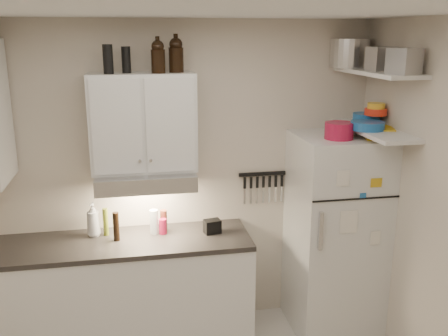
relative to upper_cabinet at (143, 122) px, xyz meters
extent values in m
cube|color=white|center=(0.30, -1.33, 0.78)|extent=(3.20, 3.00, 0.02)
cube|color=beige|center=(0.30, 0.18, -0.53)|extent=(3.20, 0.02, 2.60)
cube|color=silver|center=(-0.25, -0.14, -1.39)|extent=(2.10, 0.60, 0.88)
cube|color=#2B2725|center=(-0.25, -0.14, -0.93)|extent=(2.10, 0.62, 0.04)
cube|color=silver|center=(0.00, 0.00, 0.00)|extent=(0.80, 0.33, 0.75)
cube|color=silver|center=(0.00, -0.06, -0.44)|extent=(0.76, 0.46, 0.12)
cube|color=silver|center=(1.55, -0.18, -0.98)|extent=(0.70, 0.68, 1.70)
cube|color=silver|center=(1.75, -0.31, 0.38)|extent=(0.30, 0.95, 0.03)
cube|color=silver|center=(1.75, -0.31, -0.07)|extent=(0.30, 0.95, 0.03)
cube|color=black|center=(1.00, 0.15, -0.51)|extent=(0.42, 0.02, 0.03)
cylinder|color=#A91337|center=(1.48, -0.30, -0.06)|extent=(0.27, 0.27, 0.13)
cube|color=gold|center=(1.79, -0.32, -0.08)|extent=(0.27, 0.31, 0.09)
cylinder|color=silver|center=(1.63, -0.20, -0.08)|extent=(0.06, 0.06, 0.10)
cylinder|color=silver|center=(1.68, 0.06, 0.50)|extent=(0.34, 0.34, 0.23)
cube|color=#AAAAAD|center=(1.75, -0.34, 0.48)|extent=(0.19, 0.18, 0.18)
cube|color=#AAAAAD|center=(1.75, -0.68, 0.48)|extent=(0.23, 0.23, 0.18)
cylinder|color=#1C5A9D|center=(1.78, -0.13, -0.01)|extent=(0.22, 0.22, 0.09)
cylinder|color=red|center=(1.81, -0.22, 0.06)|extent=(0.17, 0.17, 0.05)
cylinder|color=yellow|center=(1.81, -0.22, 0.11)|extent=(0.14, 0.14, 0.04)
cylinder|color=#1C5A9D|center=(1.68, -0.36, -0.02)|extent=(0.32, 0.32, 0.06)
cylinder|color=black|center=(-0.10, -0.01, 0.47)|extent=(0.07, 0.07, 0.19)
cylinder|color=black|center=(-0.23, -0.08, 0.48)|extent=(0.10, 0.10, 0.21)
imported|color=silver|center=(-0.42, 0.01, -0.75)|extent=(0.15, 0.15, 0.31)
cylinder|color=#5A2B1B|center=(0.13, 0.00, -0.82)|extent=(0.07, 0.07, 0.18)
cylinder|color=olive|center=(-0.33, 0.00, -0.79)|extent=(0.05, 0.05, 0.23)
cylinder|color=black|center=(-0.24, -0.12, -0.79)|extent=(0.05, 0.05, 0.23)
cylinder|color=silver|center=(0.05, -0.04, -0.80)|extent=(0.08, 0.08, 0.20)
cylinder|color=#A91337|center=(0.12, -0.05, -0.84)|extent=(0.06, 0.06, 0.13)
cube|color=black|center=(0.51, -0.11, -0.85)|extent=(0.14, 0.12, 0.11)
camera|label=1|loc=(-0.09, -3.83, 0.66)|focal=40.00mm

